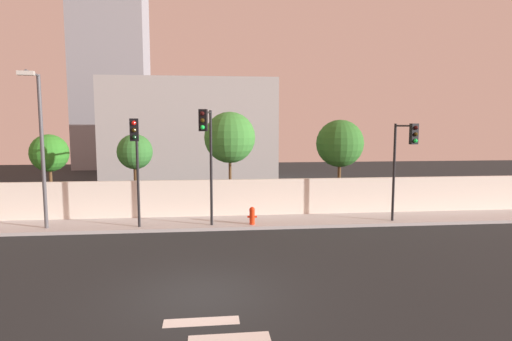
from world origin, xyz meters
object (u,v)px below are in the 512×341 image
(roadside_tree_midleft, at_px, (135,152))
(roadside_tree_midright, at_px, (230,138))
(traffic_light_left, at_px, (136,149))
(street_lamp_curbside, at_px, (40,138))
(roadside_tree_leftmost, at_px, (49,153))
(fire_hydrant, at_px, (252,215))
(traffic_light_right, at_px, (405,151))
(traffic_light_center, at_px, (207,143))
(roadside_tree_rightmost, at_px, (340,144))

(roadside_tree_midleft, relative_size, roadside_tree_midright, 0.79)
(traffic_light_left, distance_m, street_lamp_curbside, 4.17)
(roadside_tree_leftmost, relative_size, roadside_tree_midright, 0.78)
(street_lamp_curbside, distance_m, roadside_tree_midleft, 4.76)
(fire_hydrant, bearing_deg, roadside_tree_midleft, 149.66)
(traffic_light_right, xyz_separation_m, roadside_tree_leftmost, (-16.71, 3.97, -0.27))
(traffic_light_left, xyz_separation_m, traffic_light_center, (2.95, 0.16, 0.25))
(traffic_light_left, xyz_separation_m, street_lamp_curbside, (-4.08, 0.75, 0.45))
(traffic_light_center, distance_m, fire_hydrant, 3.89)
(roadside_tree_midright, bearing_deg, roadside_tree_rightmost, -0.00)
(roadside_tree_midleft, height_order, roadside_tree_rightmost, roadside_tree_rightmost)
(traffic_light_left, distance_m, fire_hydrant, 5.85)
(street_lamp_curbside, xyz_separation_m, roadside_tree_midright, (8.16, 3.33, -0.10))
(roadside_tree_leftmost, xyz_separation_m, roadside_tree_midright, (9.05, 0.00, 0.76))
(traffic_light_left, xyz_separation_m, roadside_tree_rightmost, (9.99, 4.08, 0.01))
(traffic_light_left, height_order, street_lamp_curbside, street_lamp_curbside)
(traffic_light_center, relative_size, roadside_tree_midright, 0.96)
(traffic_light_right, bearing_deg, roadside_tree_leftmost, 166.64)
(roadside_tree_midright, xyz_separation_m, roadside_tree_rightmost, (5.90, -0.00, -0.34))
(traffic_light_center, xyz_separation_m, roadside_tree_leftmost, (-7.92, 3.91, -0.66))
(roadside_tree_rightmost, bearing_deg, traffic_light_left, -157.80)
(roadside_tree_midright, bearing_deg, street_lamp_curbside, -157.81)
(traffic_light_right, relative_size, roadside_tree_leftmost, 1.09)
(fire_hydrant, xyz_separation_m, roadside_tree_midleft, (-5.70, 3.34, 2.67))
(street_lamp_curbside, bearing_deg, traffic_light_left, -10.38)
(roadside_tree_leftmost, bearing_deg, roadside_tree_rightmost, -0.00)
(street_lamp_curbside, height_order, roadside_tree_leftmost, street_lamp_curbside)
(traffic_light_center, relative_size, roadside_tree_rightmost, 1.04)
(fire_hydrant, xyz_separation_m, roadside_tree_midright, (-0.85, 3.34, 3.40))
(traffic_light_center, height_order, roadside_tree_midleft, traffic_light_center)
(fire_hydrant, bearing_deg, traffic_light_left, -171.49)
(traffic_light_center, relative_size, roadside_tree_midleft, 1.23)
(traffic_light_right, distance_m, fire_hydrant, 7.44)
(traffic_light_center, bearing_deg, roadside_tree_rightmost, 29.06)
(traffic_light_left, relative_size, roadside_tree_midright, 0.89)
(traffic_light_right, height_order, roadside_tree_midright, roadside_tree_midright)
(traffic_light_left, distance_m, roadside_tree_rightmost, 10.79)
(roadside_tree_leftmost, bearing_deg, traffic_light_right, -13.36)
(traffic_light_right, bearing_deg, traffic_light_center, 179.62)
(fire_hydrant, distance_m, roadside_tree_leftmost, 10.78)
(fire_hydrant, bearing_deg, traffic_light_center, -163.87)
(traffic_light_left, xyz_separation_m, roadside_tree_leftmost, (-4.97, 4.08, -0.41))
(traffic_light_left, bearing_deg, roadside_tree_midleft, 100.73)
(traffic_light_center, height_order, roadside_tree_rightmost, traffic_light_center)
(traffic_light_center, distance_m, roadside_tree_midright, 4.07)
(roadside_tree_leftmost, height_order, roadside_tree_midright, roadside_tree_midright)
(fire_hydrant, relative_size, roadside_tree_midright, 0.15)
(roadside_tree_midleft, bearing_deg, street_lamp_curbside, -134.78)
(street_lamp_curbside, height_order, fire_hydrant, street_lamp_curbside)
(traffic_light_right, xyz_separation_m, fire_hydrant, (-6.81, 0.63, -2.91))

